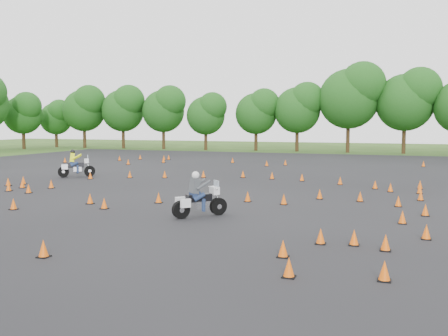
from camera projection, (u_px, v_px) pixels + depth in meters
name	position (u px, v px, depth m)	size (l,w,h in m)	color
ground	(194.00, 202.00, 22.61)	(140.00, 140.00, 0.00)	#2D5119
asphalt_pad	(236.00, 186.00, 28.24)	(62.00, 62.00, 0.00)	black
treeline	(347.00, 112.00, 54.03)	(87.43, 32.49, 11.11)	#1A4A15
traffic_cones	(232.00, 183.00, 27.83)	(36.44, 33.04, 0.45)	#F05B0A
rider_grey	(200.00, 194.00, 18.96)	(2.26, 0.70, 1.75)	#3D4044
rider_yellow	(76.00, 163.00, 32.69)	(2.37, 0.73, 1.83)	#E7F215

